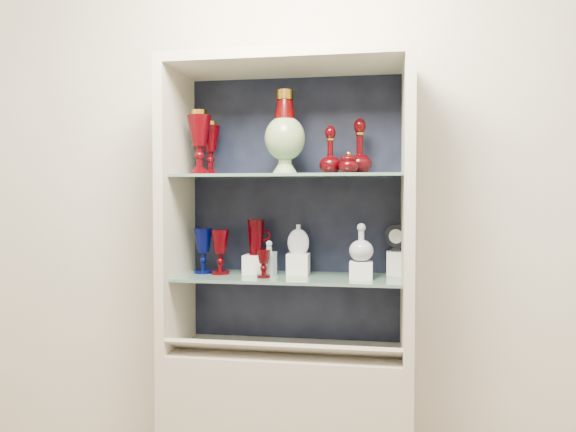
% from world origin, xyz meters
% --- Properties ---
extents(wall_back, '(3.50, 0.02, 2.80)m').
position_xyz_m(wall_back, '(0.00, 1.75, 1.40)').
color(wall_back, beige).
rests_on(wall_back, ground).
extents(cabinet_back_panel, '(0.98, 0.02, 1.15)m').
position_xyz_m(cabinet_back_panel, '(0.00, 1.72, 1.32)').
color(cabinet_back_panel, black).
rests_on(cabinet_back_panel, cabinet_base).
extents(cabinet_side_left, '(0.04, 0.40, 1.15)m').
position_xyz_m(cabinet_side_left, '(-0.48, 1.53, 1.32)').
color(cabinet_side_left, beige).
rests_on(cabinet_side_left, cabinet_base).
extents(cabinet_side_right, '(0.04, 0.40, 1.15)m').
position_xyz_m(cabinet_side_right, '(0.48, 1.53, 1.32)').
color(cabinet_side_right, beige).
rests_on(cabinet_side_right, cabinet_base).
extents(cabinet_top_cap, '(1.00, 0.40, 0.04)m').
position_xyz_m(cabinet_top_cap, '(0.00, 1.53, 1.92)').
color(cabinet_top_cap, beige).
rests_on(cabinet_top_cap, cabinet_side_left).
extents(shelf_lower, '(0.92, 0.34, 0.01)m').
position_xyz_m(shelf_lower, '(0.00, 1.55, 1.04)').
color(shelf_lower, slate).
rests_on(shelf_lower, cabinet_side_left).
extents(shelf_upper, '(0.92, 0.34, 0.01)m').
position_xyz_m(shelf_upper, '(0.00, 1.55, 1.46)').
color(shelf_upper, slate).
rests_on(shelf_upper, cabinet_side_left).
extents(label_ledge, '(0.92, 0.17, 0.09)m').
position_xyz_m(label_ledge, '(0.00, 1.42, 0.78)').
color(label_ledge, beige).
rests_on(label_ledge, cabinet_base).
extents(label_card_0, '(0.10, 0.06, 0.03)m').
position_xyz_m(label_card_0, '(0.05, 1.42, 0.80)').
color(label_card_0, white).
rests_on(label_card_0, label_ledge).
extents(label_card_1, '(0.10, 0.06, 0.03)m').
position_xyz_m(label_card_1, '(0.31, 1.42, 0.80)').
color(label_card_1, white).
rests_on(label_card_1, label_ledge).
extents(pedestal_lamp_left, '(0.13, 0.13, 0.27)m').
position_xyz_m(pedestal_lamp_left, '(-0.38, 1.53, 1.61)').
color(pedestal_lamp_left, '#410004').
rests_on(pedestal_lamp_left, shelf_upper).
extents(pedestal_lamp_right, '(0.11, 0.11, 0.24)m').
position_xyz_m(pedestal_lamp_right, '(-0.36, 1.63, 1.59)').
color(pedestal_lamp_right, '#410004').
rests_on(pedestal_lamp_right, shelf_upper).
extents(enamel_urn, '(0.22, 0.22, 0.34)m').
position_xyz_m(enamel_urn, '(-0.01, 1.51, 1.64)').
color(enamel_urn, '#0A3E22').
rests_on(enamel_urn, shelf_upper).
extents(ruby_decanter_a, '(0.12, 0.12, 0.26)m').
position_xyz_m(ruby_decanter_a, '(0.29, 1.60, 1.60)').
color(ruby_decanter_a, '#3C0104').
rests_on(ruby_decanter_a, shelf_upper).
extents(ruby_decanter_b, '(0.10, 0.10, 0.21)m').
position_xyz_m(ruby_decanter_b, '(0.17, 1.56, 1.58)').
color(ruby_decanter_b, '#3C0104').
rests_on(ruby_decanter_b, shelf_upper).
extents(lidded_bowl, '(0.10, 0.10, 0.09)m').
position_xyz_m(lidded_bowl, '(0.25, 1.51, 1.52)').
color(lidded_bowl, '#3C0104').
rests_on(lidded_bowl, shelf_upper).
extents(cobalt_goblet, '(0.10, 0.10, 0.19)m').
position_xyz_m(cobalt_goblet, '(-0.38, 1.58, 1.15)').
color(cobalt_goblet, '#01053F').
rests_on(cobalt_goblet, shelf_lower).
extents(ruby_goblet_tall, '(0.09, 0.09, 0.19)m').
position_xyz_m(ruby_goblet_tall, '(-0.30, 1.56, 1.14)').
color(ruby_goblet_tall, '#410004').
rests_on(ruby_goblet_tall, shelf_lower).
extents(ruby_goblet_small, '(0.07, 0.07, 0.11)m').
position_xyz_m(ruby_goblet_small, '(-0.09, 1.49, 1.11)').
color(ruby_goblet_small, '#3C0104').
rests_on(ruby_goblet_small, shelf_lower).
extents(riser_ruby_pitcher, '(0.10, 0.10, 0.08)m').
position_xyz_m(riser_ruby_pitcher, '(-0.15, 1.60, 1.09)').
color(riser_ruby_pitcher, silver).
rests_on(riser_ruby_pitcher, shelf_lower).
extents(ruby_pitcher, '(0.13, 0.09, 0.15)m').
position_xyz_m(ruby_pitcher, '(-0.15, 1.60, 1.21)').
color(ruby_pitcher, '#410004').
rests_on(ruby_pitcher, riser_ruby_pitcher).
extents(clear_square_bottle, '(0.06, 0.06, 0.15)m').
position_xyz_m(clear_square_bottle, '(-0.08, 1.55, 1.12)').
color(clear_square_bottle, '#97A0AE').
rests_on(clear_square_bottle, shelf_lower).
extents(riser_flat_flask, '(0.09, 0.09, 0.09)m').
position_xyz_m(riser_flat_flask, '(0.03, 1.59, 1.09)').
color(riser_flat_flask, silver).
rests_on(riser_flat_flask, shelf_lower).
extents(flat_flask, '(0.09, 0.05, 0.13)m').
position_xyz_m(flat_flask, '(0.03, 1.59, 1.20)').
color(flat_flask, silver).
rests_on(flat_flask, riser_flat_flask).
extents(riser_clear_round_decanter, '(0.09, 0.09, 0.07)m').
position_xyz_m(riser_clear_round_decanter, '(0.30, 1.52, 1.08)').
color(riser_clear_round_decanter, silver).
rests_on(riser_clear_round_decanter, shelf_lower).
extents(clear_round_decanter, '(0.10, 0.10, 0.15)m').
position_xyz_m(clear_round_decanter, '(0.30, 1.52, 1.19)').
color(clear_round_decanter, '#97A0AE').
rests_on(clear_round_decanter, riser_clear_round_decanter).
extents(riser_cameo_medallion, '(0.08, 0.08, 0.10)m').
position_xyz_m(riser_cameo_medallion, '(0.44, 1.65, 1.10)').
color(riser_cameo_medallion, silver).
rests_on(riser_cameo_medallion, shelf_lower).
extents(cameo_medallion, '(0.11, 0.06, 0.12)m').
position_xyz_m(cameo_medallion, '(0.44, 1.65, 1.21)').
color(cameo_medallion, black).
rests_on(cameo_medallion, riser_cameo_medallion).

